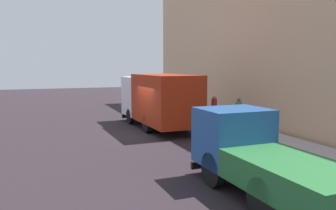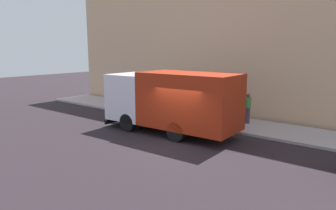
% 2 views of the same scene
% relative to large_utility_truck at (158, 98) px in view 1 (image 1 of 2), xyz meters
% --- Properties ---
extents(ground, '(80.00, 80.00, 0.00)m').
position_rel_large_utility_truck_xyz_m(ground, '(-1.10, -1.32, -1.74)').
color(ground, '#282025').
extents(sidewalk, '(3.26, 30.00, 0.13)m').
position_rel_large_utility_truck_xyz_m(sidewalk, '(3.53, -1.32, -1.68)').
color(sidewalk, '#ADA1A4').
rests_on(sidewalk, ground).
extents(building_facade, '(0.50, 30.00, 10.39)m').
position_rel_large_utility_truck_xyz_m(building_facade, '(5.66, -1.32, 3.45)').
color(building_facade, '#D5AC85').
rests_on(building_facade, ground).
extents(large_utility_truck, '(2.72, 7.29, 3.14)m').
position_rel_large_utility_truck_xyz_m(large_utility_truck, '(0.00, 0.00, 0.00)').
color(large_utility_truck, silver).
rests_on(large_utility_truck, ground).
extents(small_flatbed_truck, '(2.15, 5.63, 2.29)m').
position_rel_large_utility_truck_xyz_m(small_flatbed_truck, '(-0.79, -10.64, -0.64)').
color(small_flatbed_truck, '#1F4F94').
rests_on(small_flatbed_truck, ground).
extents(pedestrian_walking, '(0.36, 0.36, 1.80)m').
position_rel_large_utility_truck_xyz_m(pedestrian_walking, '(3.21, -0.87, -0.65)').
color(pedestrian_walking, '#41375A').
rests_on(pedestrian_walking, sidewalk).
extents(pedestrian_standing, '(0.44, 0.44, 1.71)m').
position_rel_large_utility_truck_xyz_m(pedestrian_standing, '(3.90, -2.44, -0.72)').
color(pedestrian_standing, '#473648').
rests_on(pedestrian_standing, sidewalk).
extents(pedestrian_third, '(0.46, 0.46, 1.70)m').
position_rel_large_utility_truck_xyz_m(pedestrian_third, '(3.17, 0.37, -0.72)').
color(pedestrian_third, '#54523F').
rests_on(pedestrian_third, sidewalk).
extents(traffic_cone_orange, '(0.50, 0.50, 0.71)m').
position_rel_large_utility_truck_xyz_m(traffic_cone_orange, '(2.33, 3.11, -1.26)').
color(traffic_cone_orange, orange).
rests_on(traffic_cone_orange, sidewalk).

